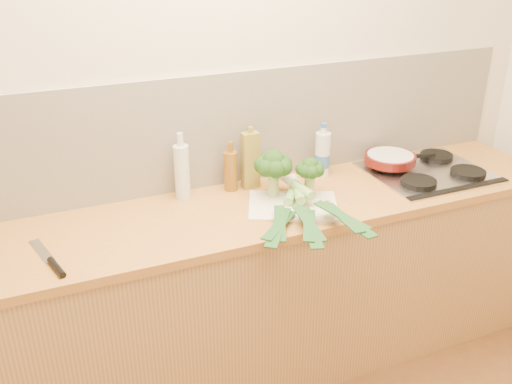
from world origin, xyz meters
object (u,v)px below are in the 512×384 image
at_px(gas_hob, 428,171).
at_px(chefs_knife, 53,263).
at_px(chopping_board, 293,206).
at_px(skillet, 391,158).

bearing_deg(gas_hob, chefs_knife, -175.21).
height_order(gas_hob, chefs_knife, gas_hob).
relative_size(gas_hob, chopping_board, 1.48).
distance_m(gas_hob, chefs_knife, 1.84).
bearing_deg(skillet, gas_hob, -30.60).
height_order(gas_hob, skillet, skillet).
xyz_separation_m(gas_hob, skillet, (-0.15, 0.12, 0.05)).
bearing_deg(gas_hob, skillet, 140.59).
bearing_deg(chefs_knife, chopping_board, -9.33).
xyz_separation_m(chefs_knife, skillet, (1.68, 0.27, 0.05)).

